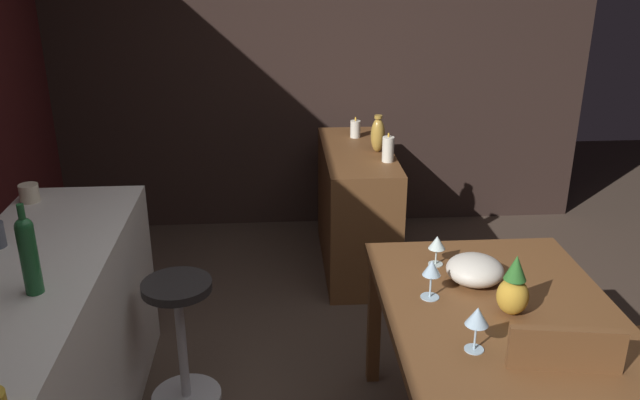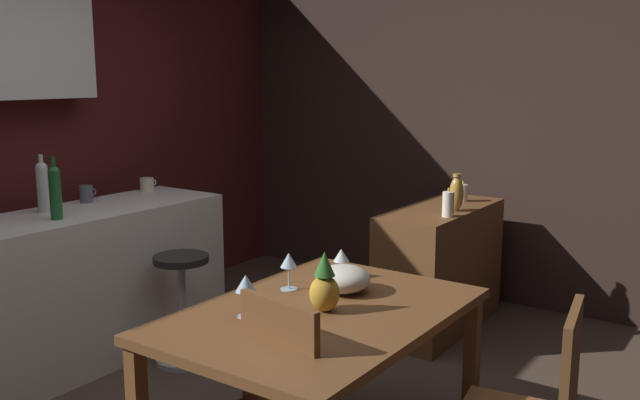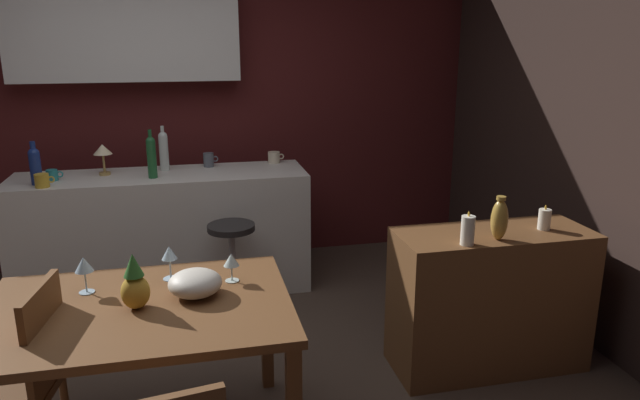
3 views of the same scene
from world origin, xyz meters
The scene contains 15 objects.
wall_side_right centered at (2.55, 0.30, 1.30)m, with size 0.10×4.40×2.60m, color #33231E.
dining_table centered at (-0.14, -0.44, 0.66)m, with size 1.32×0.92×0.74m.
kitchen_counter centered at (-0.09, 1.42, 0.45)m, with size 2.10×0.60×0.90m, color silver.
sideboard_cabinet centered at (1.75, -0.09, 0.41)m, with size 1.10×0.44×0.82m, color brown.
bar_stool centered at (0.37, 0.90, 0.35)m, with size 0.34×0.34×0.65m.
wine_glass_left centered at (0.00, -0.17, 0.87)m, with size 0.08×0.08×0.17m.
wine_glass_right centered at (0.28, -0.26, 0.84)m, with size 0.07×0.07×0.14m.
wine_glass_center centered at (-0.37, -0.24, 0.87)m, with size 0.08×0.08×0.17m.
pineapple_centerpiece centered at (-0.14, -0.46, 0.84)m, with size 0.12×0.12×0.25m.
fruit_bowl centered at (0.11, -0.38, 0.80)m, with size 0.24×0.24×0.12m, color beige.
wine_bottle_green centered at (-0.14, 1.32, 1.06)m, with size 0.06×0.06×0.34m.
cup_cream centered at (0.77, 1.64, 0.94)m, with size 0.13×0.09×0.09m.
pillar_candle_tall centered at (2.04, -0.11, 0.88)m, with size 0.07×0.07×0.14m.
pillar_candle_short centered at (1.50, -0.24, 0.90)m, with size 0.07×0.07×0.18m.
vase_brass centered at (1.70, -0.21, 0.93)m, with size 0.09×0.09×0.24m.
Camera 1 is at (-2.30, 0.43, 2.10)m, focal length 37.09 mm.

